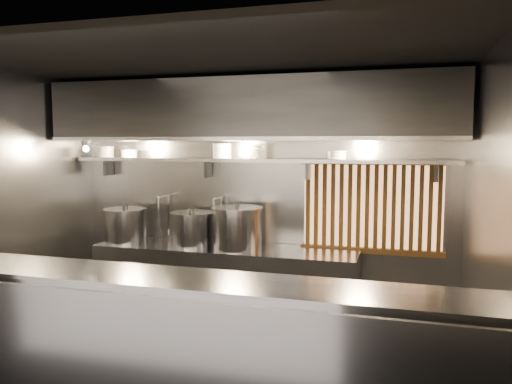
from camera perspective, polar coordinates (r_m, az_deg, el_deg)
The scene contains 22 objects.
floor at distance 4.88m, azimuth -4.75°, elevation -19.57°, with size 4.50×4.50×0.00m, color black.
ceiling at distance 4.48m, azimuth -5.05°, elevation 14.91°, with size 4.50×4.50×0.00m, color black.
wall_back at distance 5.88m, azimuth 0.35°, elevation -0.98°, with size 4.50×4.50×0.00m, color gray.
wall_left at distance 5.67m, azimuth -26.64°, elevation -1.82°, with size 3.00×3.00×0.00m, color gray.
wall_right at distance 4.23m, azimuth 24.98°, elevation -4.11°, with size 3.00×3.00×0.00m, color gray.
serving_counter at distance 3.85m, azimuth -10.16°, elevation -17.58°, with size 4.50×0.56×1.13m.
cooking_bench at distance 5.81m, azimuth -3.56°, elevation -10.63°, with size 3.00×0.70×0.90m, color #9B9BA0.
bowl_shelf at distance 5.67m, azimuth -0.14°, elevation 3.64°, with size 4.40×0.34×0.04m, color #9B9BA0.
exhaust_hood at distance 5.47m, azimuth -0.80°, elevation 9.28°, with size 4.40×0.81×0.65m.
wood_screen at distance 5.62m, azimuth 13.08°, elevation -1.63°, with size 1.56×0.09×1.04m.
faucet_left at distance 6.18m, azimuth -10.31°, elevation -1.62°, with size 0.04×0.30×0.50m.
faucet_right at distance 5.90m, azimuth -4.21°, elevation -1.88°, with size 0.04×0.30×0.50m.
heat_lamp at distance 6.07m, azimuth -18.99°, elevation 5.24°, with size 0.25×0.35×0.20m.
pendant_bulb at distance 5.58m, azimuth -1.47°, elevation 4.45°, with size 0.09×0.09×0.19m.
stock_pot_left at distance 5.79m, azimuth -7.33°, elevation -4.18°, with size 0.58×0.58×0.43m.
stock_pot_mid at distance 6.16m, azimuth -14.67°, elevation -3.67°, with size 0.66×0.66×0.44m.
stock_pot_right at distance 5.57m, azimuth -2.19°, elevation -4.11°, with size 0.62×0.62×0.51m.
bowl_stack_0 at distance 6.48m, azimuth -16.81°, elevation 4.41°, with size 0.21×0.21×0.13m.
bowl_stack_1 at distance 6.31m, azimuth -14.27°, elevation 4.28°, with size 0.21×0.21×0.09m.
bowl_stack_2 at distance 5.79m, azimuth -3.90°, elevation 4.71°, with size 0.23×0.23×0.17m.
bowl_stack_3 at distance 5.66m, azimuth 0.21°, elevation 4.70°, with size 0.22×0.22×0.17m.
bowl_stack_4 at distance 5.48m, azimuth 9.16°, elevation 4.20°, with size 0.22×0.22×0.09m.
Camera 1 is at (1.59, -4.12, 2.08)m, focal length 35.00 mm.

